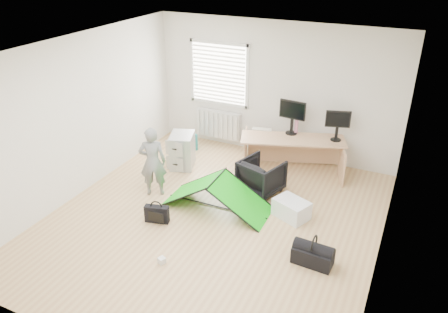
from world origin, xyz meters
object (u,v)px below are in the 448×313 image
at_px(filing_cabinet, 182,150).
at_px(laptop_bag, 157,214).
at_px(desk, 292,154).
at_px(office_chair, 261,176).
at_px(duffel_bag, 313,256).
at_px(person, 153,162).
at_px(monitor_left, 292,122).
at_px(thermos, 296,127).
at_px(storage_crate, 291,209).
at_px(kite, 217,193).
at_px(monitor_right, 337,130).

relative_size(filing_cabinet, laptop_bag, 1.75).
height_order(desk, filing_cabinet, filing_cabinet).
height_order(office_chair, duffel_bag, office_chair).
xyz_separation_m(person, duffel_bag, (3.00, -0.64, -0.51)).
bearing_deg(person, filing_cabinet, -114.02).
height_order(desk, monitor_left, monitor_left).
bearing_deg(office_chair, duffel_bag, 149.37).
bearing_deg(filing_cabinet, monitor_left, 7.68).
distance_m(filing_cabinet, thermos, 2.25).
bearing_deg(monitor_left, filing_cabinet, -147.32).
relative_size(filing_cabinet, storage_crate, 1.24).
height_order(filing_cabinet, monitor_left, monitor_left).
distance_m(thermos, storage_crate, 2.01).
distance_m(kite, storage_crate, 1.24).
bearing_deg(person, laptop_bag, 97.21).
relative_size(monitor_right, kite, 0.25).
distance_m(monitor_left, office_chair, 1.37).
xyz_separation_m(office_chair, person, (-1.66, -0.86, 0.32)).
distance_m(office_chair, storage_crate, 0.92).
relative_size(filing_cabinet, duffel_bag, 1.21).
height_order(monitor_right, person, person).
bearing_deg(laptop_bag, monitor_left, 50.85).
relative_size(desk, thermos, 7.42).
bearing_deg(monitor_right, person, -158.11).
xyz_separation_m(monitor_right, laptop_bag, (-2.13, -2.86, -0.73)).
xyz_separation_m(monitor_right, person, (-2.64, -2.14, -0.25)).
distance_m(desk, filing_cabinet, 2.12).
distance_m(monitor_left, monitor_right, 0.85).
xyz_separation_m(filing_cabinet, kite, (1.27, -1.06, -0.06)).
bearing_deg(desk, person, -154.50).
bearing_deg(monitor_right, monitor_left, 166.24).
distance_m(laptop_bag, duffel_bag, 2.49).
distance_m(desk, monitor_right, 0.96).
bearing_deg(desk, kite, -130.69).
distance_m(monitor_right, office_chair, 1.71).
height_order(desk, duffel_bag, desk).
relative_size(filing_cabinet, thermos, 2.55).
bearing_deg(laptop_bag, duffel_bag, -12.92).
xyz_separation_m(monitor_right, office_chair, (-0.98, -1.28, -0.57)).
relative_size(desk, kite, 1.09).
relative_size(filing_cabinet, monitor_left, 1.30).
bearing_deg(kite, duffel_bag, -22.60).
xyz_separation_m(desk, filing_cabinet, (-1.98, -0.75, 0.00)).
bearing_deg(monitor_left, thermos, 45.06).
bearing_deg(thermos, kite, -108.23).
bearing_deg(thermos, monitor_left, -140.43).
height_order(monitor_left, monitor_right, monitor_left).
height_order(monitor_left, laptop_bag, monitor_left).
distance_m(thermos, laptop_bag, 3.24).
height_order(monitor_right, duffel_bag, monitor_right).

